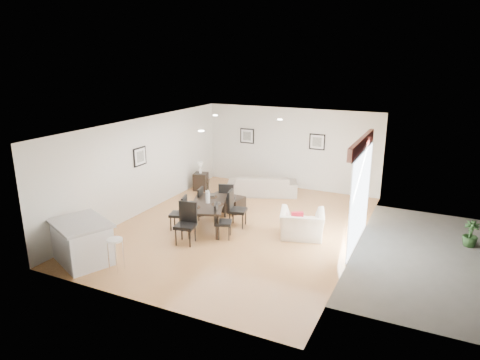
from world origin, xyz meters
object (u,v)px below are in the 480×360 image
at_px(dining_chair_head, 187,220).
at_px(armchair, 302,224).
at_px(dining_table, 208,205).
at_px(kitchen_island, 82,242).
at_px(dining_chair_wfar, 197,201).
at_px(coffee_table, 226,203).
at_px(sofa, 262,185).
at_px(dining_chair_foot, 227,197).
at_px(dining_chair_efar, 235,206).
at_px(dining_chair_wnear, 181,211).
at_px(dining_chair_enear, 220,219).
at_px(bar_stool, 115,243).
at_px(side_table, 201,181).

bearing_deg(dining_chair_head, armchair, 20.80).
distance_m(dining_table, kitchen_island, 3.23).
bearing_deg(dining_chair_wfar, coffee_table, 145.81).
height_order(sofa, dining_chair_foot, dining_chair_foot).
bearing_deg(dining_chair_efar, coffee_table, 25.32).
bearing_deg(dining_chair_efar, dining_chair_wfar, 76.58).
bearing_deg(dining_chair_wnear, sofa, 151.49).
distance_m(dining_chair_enear, bar_stool, 2.69).
bearing_deg(sofa, armchair, 106.69).
distance_m(dining_chair_efar, coffee_table, 1.34).
bearing_deg(dining_table, dining_chair_enear, -57.99).
height_order(armchair, bar_stool, bar_stool).
height_order(dining_chair_wnear, dining_chair_head, dining_chair_head).
height_order(dining_chair_wfar, bar_stool, dining_chair_wfar).
height_order(armchair, dining_chair_wnear, dining_chair_wnear).
bearing_deg(dining_chair_wnear, coffee_table, 152.21).
relative_size(armchair, bar_stool, 1.49).
xyz_separation_m(coffee_table, bar_stool, (-0.38, -4.28, 0.41)).
height_order(dining_table, dining_chair_efar, dining_chair_efar).
distance_m(dining_chair_foot, kitchen_island, 4.16).
relative_size(dining_chair_wfar, coffee_table, 0.89).
bearing_deg(dining_chair_enear, dining_chair_wfar, 33.00).
height_order(dining_chair_wnear, dining_chair_enear, dining_chair_wnear).
bearing_deg(coffee_table, dining_chair_enear, -62.16).
bearing_deg(dining_chair_wfar, armchair, 76.88).
relative_size(dining_chair_wfar, side_table, 1.54).
bearing_deg(dining_chair_wnear, dining_chair_efar, 108.07).
xyz_separation_m(side_table, bar_stool, (1.26, -5.61, 0.32)).
height_order(sofa, dining_chair_enear, dining_chair_enear).
distance_m(dining_table, dining_chair_wnear, 0.71).
relative_size(armchair, kitchen_island, 0.65).
distance_m(dining_chair_wnear, kitchen_island, 2.63).
xyz_separation_m(sofa, dining_chair_wnear, (-0.79, -3.56, 0.18)).
distance_m(dining_chair_head, kitchen_island, 2.37).
bearing_deg(dining_chair_enear, dining_table, 32.81).
bearing_deg(kitchen_island, side_table, 117.26).
bearing_deg(sofa, kitchen_island, 52.02).
xyz_separation_m(dining_chair_head, bar_stool, (-0.57, -1.84, 0.05)).
bearing_deg(kitchen_island, dining_chair_efar, 81.10).
distance_m(sofa, dining_chair_wfar, 2.86).
bearing_deg(armchair, dining_chair_wnear, -0.74).
relative_size(armchair, coffee_table, 1.06).
bearing_deg(bar_stool, kitchen_island, -180.00).
bearing_deg(dining_chair_wnear, dining_chair_enear, 71.64).
distance_m(dining_table, dining_chair_wfar, 0.73).
bearing_deg(dining_chair_foot, dining_table, 70.53).
distance_m(dining_table, bar_stool, 2.91).
bearing_deg(dining_chair_head, dining_chair_enear, 33.32).
bearing_deg(dining_chair_head, dining_chair_efar, 56.89).
relative_size(coffee_table, bar_stool, 1.41).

